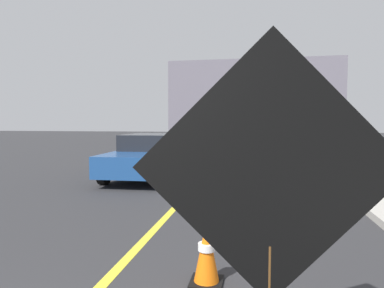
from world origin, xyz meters
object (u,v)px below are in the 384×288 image
object	(u,v)px
traffic_cone_curbside	(253,168)
pickup_car	(152,155)
box_truck	(271,121)
traffic_cone_near_sign	(207,252)
traffic_cone_mid_lane	(241,202)
roadwork_sign	(270,176)
arrow_board_trailer	(248,155)
traffic_cone_far_lane	(238,183)
highway_guide_sign	(288,99)

from	to	relation	value
traffic_cone_curbside	pickup_car	bearing A→B (deg)	-175.76
box_truck	traffic_cone_near_sign	size ratio (longest dim) A/B	10.53
box_truck	traffic_cone_mid_lane	size ratio (longest dim) A/B	11.45
traffic_cone_curbside	roadwork_sign	bearing A→B (deg)	-89.02
arrow_board_trailer	traffic_cone_curbside	world-z (taller)	arrow_board_trailer
arrow_board_trailer	pickup_car	world-z (taller)	arrow_board_trailer
roadwork_sign	pickup_car	size ratio (longest dim) A/B	0.47
traffic_cone_far_lane	traffic_cone_mid_lane	bearing A→B (deg)	-85.91
arrow_board_trailer	pickup_car	xyz separation A→B (m)	(-3.07, -2.87, 0.22)
roadwork_sign	traffic_cone_near_sign	bearing A→B (deg)	110.70
roadwork_sign	highway_guide_sign	xyz separation A→B (m)	(2.21, 23.68, 1.95)
box_truck	highway_guide_sign	size ratio (longest dim) A/B	1.53
box_truck	highway_guide_sign	world-z (taller)	highway_guide_sign
pickup_car	box_truck	bearing A→B (deg)	61.51
traffic_cone_curbside	highway_guide_sign	bearing A→B (deg)	80.90
highway_guide_sign	traffic_cone_mid_lane	distance (m)	19.96
traffic_cone_far_lane	roadwork_sign	bearing A→B (deg)	-85.60
arrow_board_trailer	traffic_cone_near_sign	xyz separation A→B (m)	(-0.24, -9.97, -0.12)
highway_guide_sign	traffic_cone_mid_lane	bearing A→B (deg)	-97.39
pickup_car	traffic_cone_mid_lane	world-z (taller)	pickup_car
arrow_board_trailer	pickup_car	bearing A→B (deg)	-136.92
pickup_car	highway_guide_sign	bearing A→B (deg)	69.37
roadwork_sign	box_truck	world-z (taller)	box_truck
pickup_car	roadwork_sign	bearing A→B (deg)	-68.46
highway_guide_sign	traffic_cone_near_sign	distance (m)	22.47
arrow_board_trailer	traffic_cone_mid_lane	world-z (taller)	arrow_board_trailer
box_truck	traffic_cone_curbside	world-z (taller)	box_truck
box_truck	traffic_cone_far_lane	distance (m)	10.29
traffic_cone_near_sign	traffic_cone_far_lane	xyz separation A→B (m)	(0.12, 4.64, -0.06)
arrow_board_trailer	traffic_cone_far_lane	bearing A→B (deg)	-91.20
arrow_board_trailer	highway_guide_sign	size ratio (longest dim) A/B	0.54
roadwork_sign	box_truck	distance (m)	16.36
highway_guide_sign	traffic_cone_mid_lane	xyz separation A→B (m)	(-2.54, -19.56, -3.09)
roadwork_sign	arrow_board_trailer	size ratio (longest dim) A/B	0.86
traffic_cone_near_sign	pickup_car	bearing A→B (deg)	111.73
pickup_car	highway_guide_sign	distance (m)	16.24
roadwork_sign	traffic_cone_near_sign	distance (m)	2.04
pickup_car	arrow_board_trailer	bearing A→B (deg)	43.08
arrow_board_trailer	traffic_cone_mid_lane	bearing A→B (deg)	-89.69
arrow_board_trailer	traffic_cone_near_sign	size ratio (longest dim) A/B	3.72
pickup_car	traffic_cone_far_lane	size ratio (longest dim) A/B	8.34
traffic_cone_mid_lane	traffic_cone_far_lane	bearing A→B (deg)	94.09
pickup_car	traffic_cone_mid_lane	distance (m)	5.54
traffic_cone_far_lane	box_truck	bearing A→B (deg)	83.26
highway_guide_sign	box_truck	bearing A→B (deg)	-101.50
arrow_board_trailer	traffic_cone_near_sign	distance (m)	9.97
traffic_cone_near_sign	traffic_cone_mid_lane	distance (m)	2.54
roadwork_sign	highway_guide_sign	size ratio (longest dim) A/B	0.47
box_truck	pickup_car	distance (m)	8.77
roadwork_sign	traffic_cone_far_lane	size ratio (longest dim) A/B	3.89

